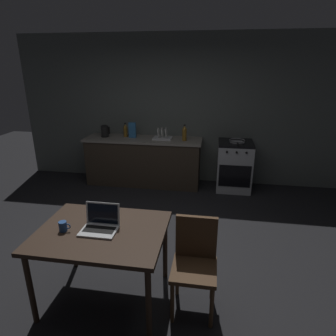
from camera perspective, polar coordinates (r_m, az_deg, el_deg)
The scene contains 14 objects.
ground_plane at distance 3.71m, azimuth -5.96°, elevation -16.27°, with size 12.00×12.00×0.00m, color black.
back_wall at distance 5.53m, azimuth 3.58°, elevation 11.15°, with size 6.40×0.10×2.71m, color #5B615D.
kitchen_counter at distance 5.53m, azimuth -4.75°, elevation 1.40°, with size 2.16×0.64×0.88m.
stove_oven at distance 5.39m, azimuth 12.83°, elevation 0.44°, with size 0.60×0.62×0.88m.
dining_table at distance 2.80m, azimuth -12.80°, elevation -13.07°, with size 1.15×0.89×0.75m.
chair at distance 2.77m, azimuth 5.29°, elevation -17.28°, with size 0.40×0.40×0.88m.
laptop at distance 2.74m, azimuth -13.16°, elevation -10.85°, with size 0.32×0.25×0.23m.
electric_kettle at distance 5.61m, azimuth -12.26°, elevation 7.06°, with size 0.17×0.15×0.22m.
bottle at distance 5.20m, azimuth 3.23°, elevation 6.85°, with size 0.08×0.08×0.29m.
frying_pan at distance 5.24m, azimuth 13.40°, elevation 5.18°, with size 0.27×0.45×0.05m.
coffee_mug at distance 2.82m, azimuth -19.85°, elevation -10.69°, with size 0.11×0.07×0.09m.
cereal_box at distance 5.45m, azimuth -7.00°, elevation 7.38°, with size 0.13×0.05×0.28m.
dish_rack at distance 5.32m, azimuth -1.06°, elevation 6.20°, with size 0.34×0.26×0.21m.
bottle_b at distance 5.56m, azimuth -8.34°, elevation 7.35°, with size 0.07×0.07×0.26m.
Camera 1 is at (0.85, -2.89, 2.17)m, focal length 31.11 mm.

